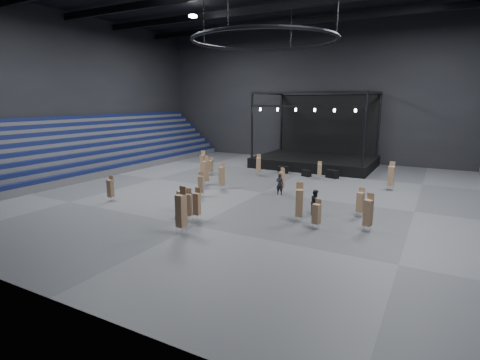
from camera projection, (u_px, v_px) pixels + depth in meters
The scene contains 30 objects.
floor at pixel (263, 192), 33.72m from camera, with size 50.00×50.00×0.00m, color #4C4C4F.
wall_back at pixel (330, 94), 49.89m from camera, with size 50.00×0.20×18.00m, color black.
wall_front at pixel (24, 76), 13.80m from camera, with size 50.00×0.20×18.00m, color black.
wall_left at pixel (69, 93), 43.52m from camera, with size 0.20×42.00×18.00m, color black.
bleachers_left at pixel (87, 156), 44.07m from camera, with size 7.20×40.00×6.40m.
stage at pixel (317, 154), 47.37m from camera, with size 14.00×10.00×9.20m.
truss_ring at pixel (265, 40), 31.01m from camera, with size 12.30×12.30×5.15m.
flight_case_left at pixel (283, 170), 42.59m from camera, with size 1.19×0.60×0.80m, color black.
flight_case_mid at pixel (306, 173), 40.77m from camera, with size 1.06×0.53×0.71m, color black.
flight_case_right at pixel (332, 174), 39.91m from camera, with size 1.30×0.65×0.87m, color black.
chair_stack_0 at pixel (259, 165), 41.04m from camera, with size 0.58×0.58×2.37m.
chair_stack_1 at pixel (188, 204), 25.59m from camera, with size 0.61×0.61×2.26m.
chair_stack_2 at pixel (181, 210), 23.08m from camera, with size 0.58×0.58×2.98m.
chair_stack_3 at pixel (281, 180), 33.61m from camera, with size 0.52×0.52×2.23m.
chair_stack_4 at pixel (110, 188), 30.68m from camera, with size 0.45×0.45×2.12m.
chair_stack_5 at pixel (201, 184), 32.04m from camera, with size 0.56×0.56×2.17m.
chair_stack_6 at pixel (211, 166), 41.55m from camera, with size 0.50×0.50×1.94m.
chair_stack_7 at pixel (299, 202), 25.28m from camera, with size 0.63×0.63×2.74m.
chair_stack_8 at pixel (205, 171), 36.31m from camera, with size 0.62×0.62×2.87m.
chair_stack_9 at pixel (317, 213), 23.97m from camera, with size 0.53×0.53×1.96m.
chair_stack_10 at pixel (368, 212), 23.46m from camera, with size 0.58×0.58×2.47m.
chair_stack_11 at pixel (203, 163), 41.12m from camera, with size 0.56×0.56×2.74m.
chair_stack_12 at pixel (181, 199), 27.56m from camera, with size 0.58×0.58×1.93m.
chair_stack_13 at pixel (360, 202), 26.47m from camera, with size 0.52×0.52×2.11m.
chair_stack_14 at pixel (391, 175), 34.41m from camera, with size 0.52×0.52×2.64m.
chair_stack_15 at pixel (320, 170), 39.08m from camera, with size 0.54×0.54×1.91m.
chair_stack_16 at pixel (222, 176), 34.75m from camera, with size 0.45×0.45×2.53m.
chair_stack_17 at pixel (197, 203), 25.85m from camera, with size 0.47×0.47×2.26m.
man_center at pixel (280, 184), 32.82m from camera, with size 0.69×0.45×1.89m, color black.
crew_member at pixel (315, 202), 27.06m from camera, with size 0.89×0.69×1.84m, color black.
Camera 1 is at (13.84, -29.74, 8.14)m, focal length 28.00 mm.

